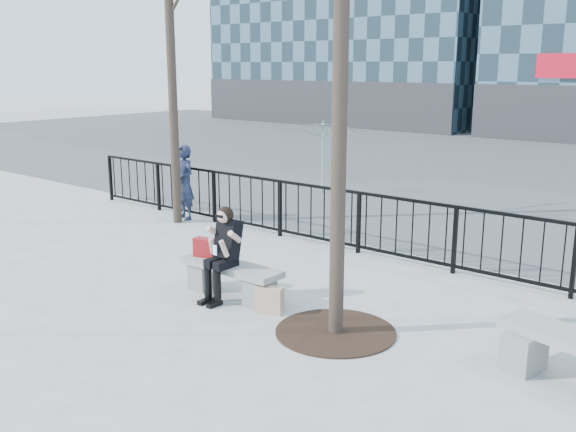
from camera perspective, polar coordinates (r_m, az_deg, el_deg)
The scene contains 10 objects.
ground at distance 9.31m, azimuth -5.07°, elevation -7.13°, with size 120.00×120.00×0.00m, color #959691.
street_surface at distance 22.31m, azimuth 22.94°, elevation 3.91°, with size 60.00×23.00×0.01m, color #474747.
railing at distance 11.38m, azimuth 5.46°, elevation -0.41°, with size 14.00×0.06×1.10m.
tree_grate at distance 8.10m, azimuth 4.26°, elevation -10.22°, with size 1.50×1.50×0.02m, color black.
bench_main at distance 9.21m, azimuth -5.11°, elevation -5.37°, with size 1.65×0.46×0.49m.
seated_woman at distance 8.99m, azimuth -5.87°, elevation -3.39°, with size 0.50×0.64×1.34m.
handbag at distance 9.48m, azimuth -7.36°, elevation -2.79°, with size 0.34×0.16×0.28m, color maroon.
shopping_bag at distance 8.62m, azimuth -1.69°, elevation -7.45°, with size 0.39×0.14×0.37m, color beige.
standing_man at distance 13.84m, azimuth -9.21°, elevation 2.95°, with size 0.58×0.38×1.59m, color black.
vendor_umbrella at distance 16.46m, azimuth 3.04°, elevation 5.26°, with size 2.06×2.10×1.89m, color yellow.
Camera 1 is at (6.13, -6.21, 3.24)m, focal length 40.00 mm.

